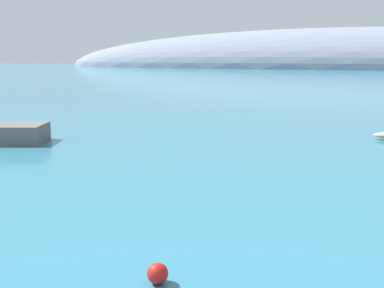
# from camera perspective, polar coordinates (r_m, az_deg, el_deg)

# --- Properties ---
(distant_ridge) EXTENTS (305.65, 76.28, 38.46)m
(distant_ridge) POSITION_cam_1_polar(r_m,az_deg,el_deg) (257.51, 19.15, 8.27)
(distant_ridge) COLOR gray
(distant_ridge) RESTS_ON ground
(mooring_buoy_red) EXTENTS (0.72, 0.72, 0.72)m
(mooring_buoy_red) POSITION_cam_1_polar(r_m,az_deg,el_deg) (17.21, -3.97, -14.59)
(mooring_buoy_red) COLOR red
(mooring_buoy_red) RESTS_ON water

